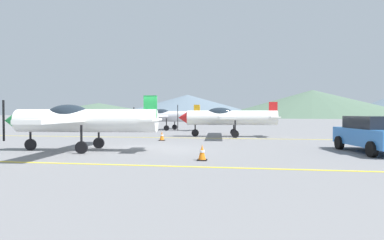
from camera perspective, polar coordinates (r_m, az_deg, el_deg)
The scene contains 12 objects.
ground_plane at distance 16.01m, azimuth -6.98°, elevation -5.08°, with size 400.00×400.00×0.00m, color slate.
apron_line_near at distance 11.54m, azimuth -13.66°, elevation -7.56°, with size 80.00×0.16×0.01m, color yellow.
apron_line_far at distance 23.05m, azimuth -1.94°, elevation -3.12°, with size 80.00×0.16×0.01m, color yellow.
airplane_near at distance 16.02m, azimuth -18.83°, elevation 0.03°, with size 7.44×8.55×2.56m.
airplane_mid at distance 24.25m, azimuth 6.26°, elevation 0.49°, with size 7.44×8.55×2.56m.
airplane_far at distance 33.38m, azimuth -4.49°, elevation 0.70°, with size 7.47×8.55×2.56m.
car_sedan at distance 16.52m, azimuth 29.09°, elevation -2.10°, with size 2.57×4.54×1.62m.
traffic_cone_front at distance 20.91m, azimuth -5.26°, elevation -2.79°, with size 0.36×0.36×0.59m.
traffic_cone_side at distance 12.18m, azimuth 1.77°, elevation -5.71°, with size 0.36×0.36×0.59m.
hill_left at distance 163.50m, azimuth -15.93°, elevation 1.73°, with size 75.54×75.54×6.42m, color #4C6651.
hill_centerleft at distance 147.64m, azimuth -0.81°, elevation 2.50°, with size 71.18×71.18×9.88m, color slate.
hill_centerright at distance 139.59m, azimuth 20.21°, elevation 2.70°, with size 78.33×78.33×10.86m, color #4C6651.
Camera 1 is at (4.43, -15.28, 1.77)m, focal length 30.66 mm.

